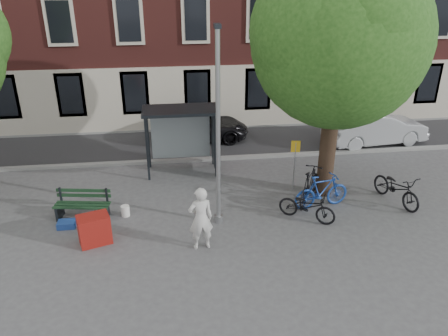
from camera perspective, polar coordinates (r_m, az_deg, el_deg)
ground at (r=14.17m, az=-0.71°, el=-7.03°), size 90.00×90.00×0.00m
road at (r=20.44m, az=-2.96°, el=3.24°), size 40.00×4.00×0.01m
curb_near at (r=18.57m, az=-2.48°, el=1.18°), size 40.00×0.25×0.12m
curb_far at (r=22.29m, az=-3.38°, el=5.23°), size 40.00×0.25×0.12m
lamppost at (r=12.93m, az=-0.77°, el=3.54°), size 0.28×0.35×6.11m
tree_right at (r=14.53m, az=15.13°, el=16.62°), size 5.76×5.60×8.20m
bus_shelter at (r=17.03m, az=-4.38°, el=5.63°), size 2.85×1.45×2.62m
painter at (r=12.48m, az=-3.06°, el=-6.61°), size 0.77×0.57×1.95m
bench at (r=14.94m, az=-17.97°, el=-4.71°), size 1.85×0.86×0.92m
bike_a at (r=14.29m, az=10.79°, el=-4.92°), size 1.92×1.61×0.99m
bike_b at (r=15.08m, az=12.63°, el=-2.99°), size 2.07×0.95×1.20m
bike_c at (r=16.16m, az=21.62°, el=-2.43°), size 1.30×2.25×1.12m
bike_d at (r=15.33m, az=11.10°, el=-2.25°), size 1.64×2.06×1.25m
car_dark at (r=20.74m, az=-3.07°, el=5.39°), size 4.53×2.12×1.25m
car_silver at (r=21.33m, az=19.17°, el=5.00°), size 4.87×2.23×1.55m
red_stand at (r=13.50m, az=-16.58°, el=-7.70°), size 1.04×0.85×0.90m
blue_crate at (r=14.71m, az=-19.85°, el=-6.92°), size 0.55×0.40×0.20m
bucket_a at (r=14.77m, az=-12.76°, el=-5.48°), size 0.35×0.35×0.36m
bucket_b at (r=15.17m, az=-16.15°, el=-5.03°), size 0.37×0.37×0.36m
notice_sign at (r=15.85m, az=9.27°, el=1.75°), size 0.33×0.08×1.89m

